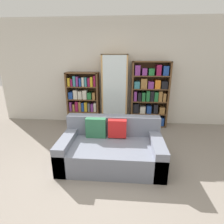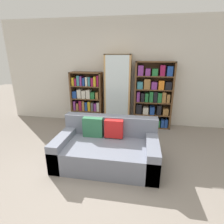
% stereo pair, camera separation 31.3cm
% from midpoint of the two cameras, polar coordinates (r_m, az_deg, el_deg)
% --- Properties ---
extents(ground_plane, '(16.00, 16.00, 0.00)m').
position_cam_midpoint_polar(ground_plane, '(2.73, -4.36, -23.58)').
color(ground_plane, gray).
extents(wall_back, '(6.21, 0.06, 2.70)m').
position_cam_midpoint_polar(wall_back, '(4.70, 3.23, 12.52)').
color(wall_back, beige).
rests_on(wall_back, ground).
extents(couch, '(1.71, 0.97, 0.75)m').
position_cam_midpoint_polar(couch, '(3.11, 1.38, -11.76)').
color(couch, slate).
rests_on(couch, ground).
extents(bookshelf_left, '(0.84, 0.32, 1.39)m').
position_cam_midpoint_polar(bookshelf_left, '(4.77, -6.33, 4.10)').
color(bookshelf_left, brown).
rests_on(bookshelf_left, ground).
extents(display_cabinet, '(0.65, 0.36, 1.83)m').
position_cam_midpoint_polar(display_cabinet, '(4.54, 3.93, 6.83)').
color(display_cabinet, tan).
rests_on(display_cabinet, ground).
extents(bookshelf_right, '(0.94, 0.32, 1.67)m').
position_cam_midpoint_polar(bookshelf_right, '(4.58, 15.15, 4.92)').
color(bookshelf_right, brown).
rests_on(bookshelf_right, ground).
extents(wine_bottle, '(0.08, 0.08, 0.39)m').
position_cam_midpoint_polar(wine_bottle, '(4.14, 9.52, -5.59)').
color(wine_bottle, '#192333').
rests_on(wine_bottle, ground).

